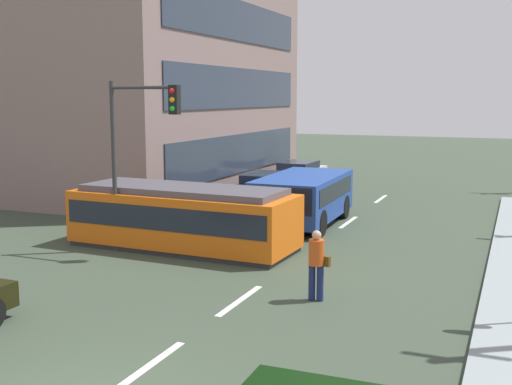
{
  "coord_description": "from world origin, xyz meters",
  "views": [
    {
      "loc": [
        5.85,
        -7.11,
        4.73
      ],
      "look_at": [
        -0.89,
        9.13,
        2.07
      ],
      "focal_mm": 44.79,
      "sensor_mm": 36.0,
      "label": 1
    }
  ],
  "objects_px": {
    "parked_sedan_far": "(267,185)",
    "parked_sedan_furthest": "(299,172)",
    "streetcar_tram": "(183,216)",
    "traffic_light_mast": "(138,135)",
    "pedestrian_crossing": "(317,261)",
    "city_bus": "(303,196)",
    "parked_sedan_mid": "(210,206)"
  },
  "relations": [
    {
      "from": "parked_sedan_far",
      "to": "traffic_light_mast",
      "type": "xyz_separation_m",
      "value": [
        0.35,
        -11.31,
        2.96
      ]
    },
    {
      "from": "parked_sedan_mid",
      "to": "traffic_light_mast",
      "type": "distance_m",
      "value": 5.86
    },
    {
      "from": "city_bus",
      "to": "pedestrian_crossing",
      "type": "bearing_deg",
      "value": -69.6
    },
    {
      "from": "streetcar_tram",
      "to": "parked_sedan_mid",
      "type": "bearing_deg",
      "value": 104.77
    },
    {
      "from": "city_bus",
      "to": "parked_sedan_far",
      "type": "height_order",
      "value": "city_bus"
    },
    {
      "from": "parked_sedan_furthest",
      "to": "traffic_light_mast",
      "type": "height_order",
      "value": "traffic_light_mast"
    },
    {
      "from": "parked_sedan_mid",
      "to": "parked_sedan_far",
      "type": "distance_m",
      "value": 6.25
    },
    {
      "from": "pedestrian_crossing",
      "to": "traffic_light_mast",
      "type": "bearing_deg",
      "value": 159.8
    },
    {
      "from": "city_bus",
      "to": "traffic_light_mast",
      "type": "relative_size",
      "value": 1.05
    },
    {
      "from": "parked_sedan_far",
      "to": "city_bus",
      "type": "bearing_deg",
      "value": -56.18
    },
    {
      "from": "city_bus",
      "to": "parked_sedan_far",
      "type": "relative_size",
      "value": 1.19
    },
    {
      "from": "streetcar_tram",
      "to": "traffic_light_mast",
      "type": "xyz_separation_m",
      "value": [
        -0.85,
        -1.09,
        2.57
      ]
    },
    {
      "from": "parked_sedan_mid",
      "to": "parked_sedan_furthest",
      "type": "distance_m",
      "value": 11.86
    },
    {
      "from": "parked_sedan_furthest",
      "to": "parked_sedan_far",
      "type": "bearing_deg",
      "value": -86.76
    },
    {
      "from": "city_bus",
      "to": "parked_sedan_far",
      "type": "distance_m",
      "value": 6.27
    },
    {
      "from": "parked_sedan_furthest",
      "to": "city_bus",
      "type": "bearing_deg",
      "value": -70.62
    },
    {
      "from": "streetcar_tram",
      "to": "city_bus",
      "type": "height_order",
      "value": "streetcar_tram"
    },
    {
      "from": "streetcar_tram",
      "to": "pedestrian_crossing",
      "type": "distance_m",
      "value": 6.39
    },
    {
      "from": "streetcar_tram",
      "to": "traffic_light_mast",
      "type": "height_order",
      "value": "traffic_light_mast"
    },
    {
      "from": "parked_sedan_mid",
      "to": "traffic_light_mast",
      "type": "bearing_deg",
      "value": -87.84
    },
    {
      "from": "streetcar_tram",
      "to": "parked_sedan_furthest",
      "type": "relative_size",
      "value": 1.62
    },
    {
      "from": "streetcar_tram",
      "to": "parked_sedan_far",
      "type": "xyz_separation_m",
      "value": [
        -1.2,
        10.21,
        -0.39
      ]
    },
    {
      "from": "pedestrian_crossing",
      "to": "parked_sedan_far",
      "type": "relative_size",
      "value": 0.37
    },
    {
      "from": "city_bus",
      "to": "traffic_light_mast",
      "type": "xyz_separation_m",
      "value": [
        -3.13,
        -6.11,
        2.54
      ]
    },
    {
      "from": "streetcar_tram",
      "to": "city_bus",
      "type": "distance_m",
      "value": 5.51
    },
    {
      "from": "streetcar_tram",
      "to": "parked_sedan_far",
      "type": "bearing_deg",
      "value": 96.71
    },
    {
      "from": "parked_sedan_far",
      "to": "parked_sedan_furthest",
      "type": "relative_size",
      "value": 1.03
    },
    {
      "from": "streetcar_tram",
      "to": "pedestrian_crossing",
      "type": "height_order",
      "value": "streetcar_tram"
    },
    {
      "from": "city_bus",
      "to": "parked_sedan_furthest",
      "type": "distance_m",
      "value": 11.45
    },
    {
      "from": "parked_sedan_far",
      "to": "pedestrian_crossing",
      "type": "bearing_deg",
      "value": -64.1
    },
    {
      "from": "traffic_light_mast",
      "to": "streetcar_tram",
      "type": "bearing_deg",
      "value": 52.02
    },
    {
      "from": "city_bus",
      "to": "pedestrian_crossing",
      "type": "distance_m",
      "value": 8.98
    }
  ]
}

